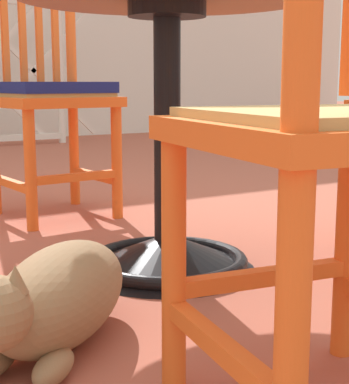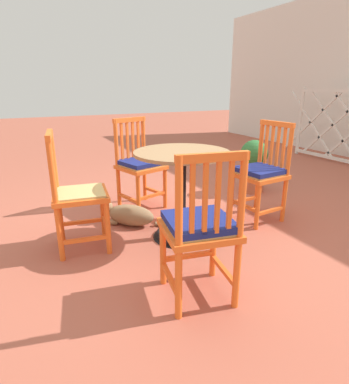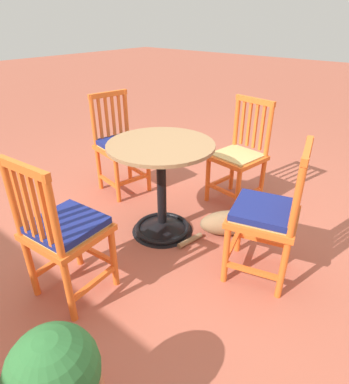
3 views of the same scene
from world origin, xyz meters
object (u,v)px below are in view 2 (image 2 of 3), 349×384
(orange_chair_near_fence, at_px, (76,195))
(terracotta_planter, at_px, (253,165))
(tabby_cat, at_px, (127,215))
(cafe_table, at_px, (182,205))
(orange_chair_at_corner, at_px, (200,229))
(orange_chair_tucked_in, at_px, (261,174))
(orange_chair_facing_out, at_px, (140,165))

(orange_chair_near_fence, bearing_deg, terracotta_planter, 103.84)
(terracotta_planter, bearing_deg, tabby_cat, -80.79)
(orange_chair_near_fence, xyz_separation_m, tabby_cat, (-0.26, 0.47, -0.34))
(terracotta_planter, bearing_deg, orange_chair_near_fence, -76.16)
(cafe_table, xyz_separation_m, orange_chair_near_fence, (-0.19, -0.80, 0.15))
(orange_chair_at_corner, bearing_deg, orange_chair_near_fence, -151.97)
(orange_chair_at_corner, bearing_deg, tabby_cat, -178.17)
(orange_chair_at_corner, bearing_deg, cafe_table, 159.41)
(orange_chair_near_fence, height_order, orange_chair_tucked_in, same)
(orange_chair_tucked_in, bearing_deg, terracotta_planter, 144.35)
(orange_chair_at_corner, height_order, tabby_cat, orange_chair_at_corner)
(orange_chair_near_fence, height_order, terracotta_planter, orange_chair_near_fence)
(cafe_table, xyz_separation_m, tabby_cat, (-0.44, -0.33, -0.19))
(cafe_table, distance_m, tabby_cat, 0.58)
(cafe_table, distance_m, orange_chair_facing_out, 0.83)
(orange_chair_at_corner, relative_size, orange_chair_tucked_in, 1.00)
(orange_chair_near_fence, distance_m, orange_chair_at_corner, 1.08)
(cafe_table, relative_size, orange_chair_near_fence, 0.83)
(orange_chair_facing_out, height_order, terracotta_planter, orange_chair_facing_out)
(cafe_table, height_order, orange_chair_facing_out, orange_chair_facing_out)
(orange_chair_near_fence, xyz_separation_m, orange_chair_tucked_in, (0.17, 1.63, 0.01))
(cafe_table, relative_size, orange_chair_tucked_in, 0.83)
(tabby_cat, bearing_deg, orange_chair_near_fence, -61.45)
(orange_chair_near_fence, relative_size, orange_chair_tucked_in, 1.00)
(orange_chair_at_corner, xyz_separation_m, orange_chair_tucked_in, (-0.78, 1.12, 0.00))
(orange_chair_facing_out, bearing_deg, cafe_table, 3.73)
(cafe_table, relative_size, orange_chair_facing_out, 0.83)
(orange_chair_at_corner, bearing_deg, orange_chair_facing_out, 171.53)
(orange_chair_near_fence, relative_size, orange_chair_facing_out, 1.00)
(orange_chair_tucked_in, bearing_deg, cafe_table, -88.89)
(orange_chair_near_fence, bearing_deg, cafe_table, 76.78)
(cafe_table, xyz_separation_m, orange_chair_facing_out, (-0.81, -0.05, 0.16))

